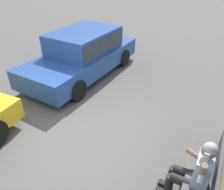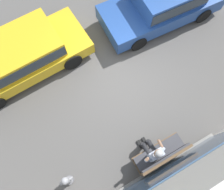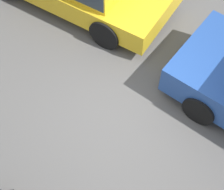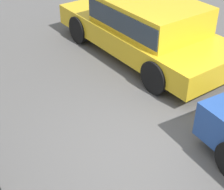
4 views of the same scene
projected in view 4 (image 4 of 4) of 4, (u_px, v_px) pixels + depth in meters
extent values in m
plane|color=#565451|center=(145.00, 152.00, 5.41)|extent=(60.00, 60.00, 0.00)
cube|color=gold|center=(143.00, 34.00, 7.94)|extent=(4.67, 2.08, 0.49)
cube|color=gold|center=(150.00, 14.00, 7.51)|extent=(2.46, 1.74, 0.61)
cube|color=#28333D|center=(150.00, 14.00, 7.51)|extent=(2.42, 1.78, 0.43)
cylinder|color=black|center=(79.00, 30.00, 8.55)|extent=(0.69, 0.22, 0.68)
cylinder|color=black|center=(134.00, 15.00, 9.41)|extent=(0.69, 0.22, 0.68)
cylinder|color=black|center=(155.00, 77.00, 6.64)|extent=(0.69, 0.22, 0.68)
cylinder|color=black|center=(215.00, 53.00, 7.50)|extent=(0.69, 0.22, 0.68)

